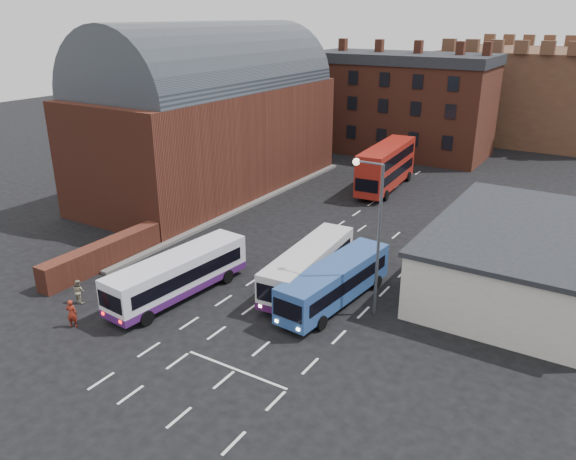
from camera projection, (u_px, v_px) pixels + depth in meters
The scene contains 13 objects.
ground at pixel (198, 317), 32.82m from camera, with size 180.00×180.00×0.00m, color black.
railway_station at pixel (212, 113), 54.35m from camera, with size 12.00×28.00×16.00m.
forecourt_wall at pixel (103, 255), 39.09m from camera, with size 1.20×10.00×1.80m, color #602B1E.
cream_building at pixel (521, 256), 35.79m from camera, with size 10.40×16.40×4.25m.
brick_terrace at pixel (398, 109), 70.29m from camera, with size 22.00×10.00×11.00m, color brown.
castle_keep at pixel (530, 93), 80.09m from camera, with size 22.00×22.00×12.00m, color brown.
bus_white_outbound at pixel (178, 273), 34.71m from camera, with size 3.23×10.22×2.74m.
bus_white_inbound at pixel (309, 264), 35.97m from camera, with size 3.00×9.89×2.66m.
bus_blue at pixel (335, 281), 33.85m from camera, with size 3.07×9.71×2.60m.
bus_red_double at pixel (386, 166), 55.98m from camera, with size 3.44×11.34×4.47m.
street_lamp at pixel (374, 225), 31.34m from camera, with size 1.88×0.41×9.22m.
pedestrian_red at pixel (72, 313), 31.54m from camera, with size 0.62×0.40×1.69m, color maroon.
pedestrian_beige at pixel (79, 291), 34.25m from camera, with size 0.74×0.58×1.52m, color tan.
Camera 1 is at (19.62, -21.71, 16.58)m, focal length 35.00 mm.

